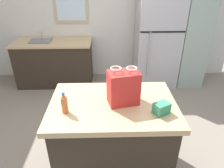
# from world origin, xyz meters

# --- Properties ---
(ground) EXTENTS (6.42, 6.42, 0.00)m
(ground) POSITION_xyz_m (0.00, 0.00, 0.00)
(ground) COLOR gray
(back_wall) EXTENTS (5.35, 0.13, 2.65)m
(back_wall) POSITION_xyz_m (-0.01, 2.25, 1.33)
(back_wall) COLOR silver
(back_wall) RESTS_ON ground
(kitchen_island) EXTENTS (1.26, 0.85, 0.94)m
(kitchen_island) POSITION_xyz_m (0.05, -0.39, 0.47)
(kitchen_island) COLOR #33281E
(kitchen_island) RESTS_ON ground
(refrigerator) EXTENTS (0.81, 0.73, 1.86)m
(refrigerator) POSITION_xyz_m (0.98, 1.82, 0.93)
(refrigerator) COLOR #B7B7BC
(refrigerator) RESTS_ON ground
(tall_cabinet) EXTENTS (0.50, 0.66, 2.11)m
(tall_cabinet) POSITION_xyz_m (1.66, 1.82, 1.05)
(tall_cabinet) COLOR #9EB2A8
(tall_cabinet) RESTS_ON ground
(sink_counter) EXTENTS (1.51, 0.69, 1.08)m
(sink_counter) POSITION_xyz_m (-1.06, 1.84, 0.46)
(sink_counter) COLOR #33281E
(sink_counter) RESTS_ON ground
(shopping_bag) EXTENTS (0.32, 0.25, 0.38)m
(shopping_bag) POSITION_xyz_m (0.15, -0.38, 1.10)
(shopping_bag) COLOR red
(shopping_bag) RESTS_ON kitchen_island
(small_box) EXTENTS (0.17, 0.15, 0.11)m
(small_box) POSITION_xyz_m (0.49, -0.57, 0.99)
(small_box) COLOR #388E66
(small_box) RESTS_ON kitchen_island
(bottle) EXTENTS (0.06, 0.06, 0.21)m
(bottle) POSITION_xyz_m (-0.39, -0.54, 1.03)
(bottle) COLOR #C66633
(bottle) RESTS_ON kitchen_island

